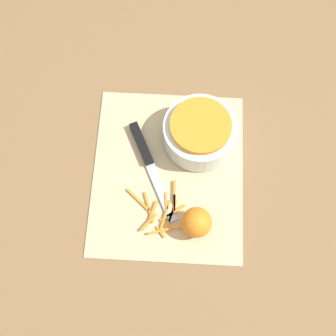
% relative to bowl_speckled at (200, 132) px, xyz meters
% --- Properties ---
extents(ground_plane, '(4.00, 4.00, 0.00)m').
position_rel_bowl_speckled_xyz_m(ground_plane, '(0.09, -0.07, -0.05)').
color(ground_plane, olive).
extents(cutting_board, '(0.42, 0.35, 0.01)m').
position_rel_bowl_speckled_xyz_m(cutting_board, '(0.09, -0.07, -0.04)').
color(cutting_board, '#CCB284').
rests_on(cutting_board, ground_plane).
extents(bowl_speckled, '(0.17, 0.17, 0.08)m').
position_rel_bowl_speckled_xyz_m(bowl_speckled, '(0.00, 0.00, 0.00)').
color(bowl_speckled, silver).
rests_on(bowl_speckled, cutting_board).
extents(knife, '(0.24, 0.13, 0.02)m').
position_rel_bowl_speckled_xyz_m(knife, '(0.05, -0.12, -0.03)').
color(knife, black).
rests_on(knife, cutting_board).
extents(orange_left, '(0.07, 0.07, 0.07)m').
position_rel_bowl_speckled_xyz_m(orange_left, '(0.21, -0.00, -0.01)').
color(orange_left, orange).
rests_on(orange_left, cutting_board).
extents(peel_pile, '(0.14, 0.14, 0.01)m').
position_rel_bowl_speckled_xyz_m(peel_pile, '(0.18, -0.08, -0.04)').
color(peel_pile, orange).
rests_on(peel_pile, cutting_board).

